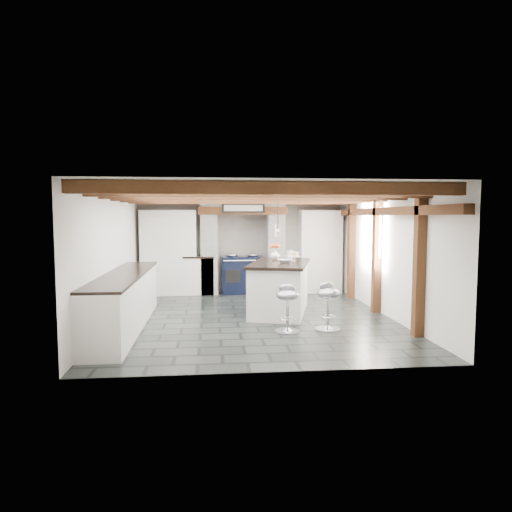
{
  "coord_description": "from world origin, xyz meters",
  "views": [
    {
      "loc": [
        -0.76,
        -8.27,
        1.86
      ],
      "look_at": [
        0.1,
        0.4,
        1.1
      ],
      "focal_mm": 32.0,
      "sensor_mm": 36.0,
      "label": 1
    }
  ],
  "objects": [
    {
      "name": "ground",
      "position": [
        0.0,
        0.0,
        0.0
      ],
      "size": [
        6.0,
        6.0,
        0.0
      ],
      "primitive_type": "plane",
      "color": "black",
      "rests_on": "ground"
    },
    {
      "name": "room_shell",
      "position": [
        -0.61,
        1.42,
        1.07
      ],
      "size": [
        6.0,
        6.03,
        6.0
      ],
      "color": "silver",
      "rests_on": "ground"
    },
    {
      "name": "kitchen_island",
      "position": [
        0.56,
        0.37,
        0.5
      ],
      "size": [
        1.53,
        2.19,
        1.31
      ],
      "rotation": [
        0.0,
        0.0,
        -0.27
      ],
      "color": "white",
      "rests_on": "ground"
    },
    {
      "name": "bar_stool_far",
      "position": [
        0.46,
        -1.15,
        0.48
      ],
      "size": [
        0.47,
        0.47,
        0.77
      ],
      "rotation": [
        0.0,
        0.0,
        -0.3
      ],
      "color": "silver",
      "rests_on": "ground"
    },
    {
      "name": "range_cooker",
      "position": [
        0.0,
        2.68,
        0.47
      ],
      "size": [
        1.0,
        0.63,
        0.99
      ],
      "color": "black",
      "rests_on": "ground"
    },
    {
      "name": "bar_stool_near",
      "position": [
        1.13,
        -1.07,
        0.49
      ],
      "size": [
        0.48,
        0.48,
        0.78
      ],
      "rotation": [
        0.0,
        0.0,
        0.32
      ],
      "color": "silver",
      "rests_on": "ground"
    }
  ]
}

